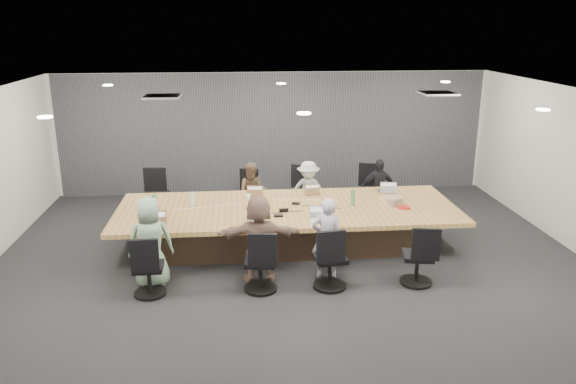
{
  "coord_description": "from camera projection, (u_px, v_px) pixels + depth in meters",
  "views": [
    {
      "loc": [
        -0.86,
        -8.89,
        3.89
      ],
      "look_at": [
        0.0,
        0.4,
        1.05
      ],
      "focal_mm": 35.0,
      "sensor_mm": 36.0,
      "label": 1
    }
  ],
  "objects": [
    {
      "name": "canvas_bag",
      "position": [
        395.0,
        202.0,
        10.03
      ],
      "size": [
        0.29,
        0.25,
        0.13
      ],
      "primitive_type": "cube",
      "rotation": [
        0.0,
        0.0,
        0.49
      ],
      "color": "gray",
      "rests_on": "conference_table"
    },
    {
      "name": "laptop_1",
      "position": [
        254.0,
        194.0,
        10.65
      ],
      "size": [
        0.33,
        0.24,
        0.02
      ],
      "primitive_type": "cube",
      "rotation": [
        0.0,
        0.0,
        3.02
      ],
      "color": "#8C6647",
      "rests_on": "conference_table"
    },
    {
      "name": "chair_6",
      "position": [
        330.0,
        263.0,
        8.46
      ],
      "size": [
        0.61,
        0.61,
        0.8
      ],
      "primitive_type": null,
      "rotation": [
        0.0,
        0.0,
        0.14
      ],
      "color": "black",
      "rests_on": "ground"
    },
    {
      "name": "ceiling",
      "position": [
        290.0,
        94.0,
        8.86
      ],
      "size": [
        10.0,
        8.0,
        0.0
      ],
      "primitive_type": "cube",
      "color": "white",
      "rests_on": "wall_back"
    },
    {
      "name": "floor",
      "position": [
        290.0,
        257.0,
        9.68
      ],
      "size": [
        10.0,
        8.0,
        0.0
      ],
      "primitive_type": "cube",
      "color": "#252529",
      "rests_on": "ground"
    },
    {
      "name": "chair_5",
      "position": [
        260.0,
        266.0,
        8.37
      ],
      "size": [
        0.59,
        0.59,
        0.78
      ],
      "primitive_type": null,
      "rotation": [
        0.0,
        0.0,
        -0.12
      ],
      "color": "black",
      "rests_on": "ground"
    },
    {
      "name": "chair_3",
      "position": [
        373.0,
        193.0,
        11.83
      ],
      "size": [
        0.69,
        0.69,
        0.84
      ],
      "primitive_type": null,
      "rotation": [
        0.0,
        0.0,
        2.88
      ],
      "color": "black",
      "rests_on": "ground"
    },
    {
      "name": "wall_front",
      "position": [
        330.0,
        289.0,
        5.46
      ],
      "size": [
        10.0,
        0.0,
        2.8
      ],
      "primitive_type": "cube",
      "rotation": [
        -1.57,
        0.0,
        0.0
      ],
      "color": "beige",
      "rests_on": "ground"
    },
    {
      "name": "laptop_3",
      "position": [
        385.0,
        191.0,
        10.87
      ],
      "size": [
        0.33,
        0.25,
        0.02
      ],
      "primitive_type": "cube",
      "rotation": [
        0.0,
        0.0,
        3.04
      ],
      "color": "#B2B2B7",
      "rests_on": "conference_table"
    },
    {
      "name": "bottle_green_left",
      "position": [
        155.0,
        202.0,
        9.79
      ],
      "size": [
        0.08,
        0.08,
        0.27
      ],
      "primitive_type": "cylinder",
      "rotation": [
        0.0,
        0.0,
        -0.1
      ],
      "color": "#43894E",
      "rests_on": "conference_table"
    },
    {
      "name": "chair_1",
      "position": [
        253.0,
        199.0,
        11.62
      ],
      "size": [
        0.61,
        0.61,
        0.73
      ],
      "primitive_type": null,
      "rotation": [
        0.0,
        0.0,
        2.86
      ],
      "color": "black",
      "rests_on": "ground"
    },
    {
      "name": "person_2",
      "position": [
        308.0,
        191.0,
        11.31
      ],
      "size": [
        0.83,
        0.53,
        1.23
      ],
      "primitive_type": "imported",
      "rotation": [
        0.0,
        0.0,
        6.19
      ],
      "color": "#A3AAA4",
      "rests_on": "ground"
    },
    {
      "name": "curtain",
      "position": [
        274.0,
        134.0,
        13.01
      ],
      "size": [
        9.8,
        0.04,
        2.8
      ],
      "primitive_type": "cube",
      "color": "#4D4E55",
      "rests_on": "ground"
    },
    {
      "name": "bottle_clear",
      "position": [
        192.0,
        199.0,
        10.02
      ],
      "size": [
        0.09,
        0.09,
        0.24
      ],
      "primitive_type": "cylinder",
      "rotation": [
        0.0,
        0.0,
        0.32
      ],
      "color": "silver",
      "rests_on": "conference_table"
    },
    {
      "name": "chair_7",
      "position": [
        417.0,
        260.0,
        8.59
      ],
      "size": [
        0.6,
        0.6,
        0.77
      ],
      "primitive_type": null,
      "rotation": [
        0.0,
        0.0,
        -0.17
      ],
      "color": "black",
      "rests_on": "ground"
    },
    {
      "name": "bottle_green_right",
      "position": [
        353.0,
        198.0,
        10.0
      ],
      "size": [
        0.09,
        0.09,
        0.28
      ],
      "primitive_type": "cylinder",
      "rotation": [
        0.0,
        0.0,
        -0.22
      ],
      "color": "#43894E",
      "rests_on": "conference_table"
    },
    {
      "name": "person_6",
      "position": [
        327.0,
        238.0,
        8.72
      ],
      "size": [
        0.51,
        0.36,
        1.32
      ],
      "primitive_type": "imported",
      "rotation": [
        0.0,
        0.0,
        3.05
      ],
      "color": "#ACA8BD",
      "rests_on": "ground"
    },
    {
      "name": "wall_back",
      "position": [
        274.0,
        133.0,
        13.08
      ],
      "size": [
        10.0,
        0.0,
        2.8
      ],
      "primitive_type": "cube",
      "rotation": [
        1.57,
        0.0,
        0.0
      ],
      "color": "beige",
      "rests_on": "ground"
    },
    {
      "name": "chair_2",
      "position": [
        306.0,
        195.0,
        11.7
      ],
      "size": [
        0.71,
        0.71,
        0.85
      ],
      "primitive_type": null,
      "rotation": [
        0.0,
        0.0,
        2.85
      ],
      "color": "black",
      "rests_on": "ground"
    },
    {
      "name": "cup_white_near",
      "position": [
        390.0,
        201.0,
        10.13
      ],
      "size": [
        0.1,
        0.1,
        0.1
      ],
      "primitive_type": "cylinder",
      "rotation": [
        0.0,
        0.0,
        0.43
      ],
      "color": "white",
      "rests_on": "conference_table"
    },
    {
      "name": "conference_table",
      "position": [
        287.0,
        225.0,
        10.04
      ],
      "size": [
        6.0,
        2.2,
        0.74
      ],
      "color": "#412E20",
      "rests_on": "ground"
    },
    {
      "name": "mic_right",
      "position": [
        296.0,
        203.0,
        10.1
      ],
      "size": [
        0.16,
        0.12,
        0.03
      ],
      "primitive_type": "cube",
      "rotation": [
        0.0,
        0.0,
        -0.2
      ],
      "color": "black",
      "rests_on": "conference_table"
    },
    {
      "name": "laptop_4",
      "position": [
        155.0,
        226.0,
        8.98
      ],
      "size": [
        0.34,
        0.24,
        0.02
      ],
      "primitive_type": "cube",
      "rotation": [
        0.0,
        0.0,
        0.02
      ],
      "color": "#8C6647",
      "rests_on": "conference_table"
    },
    {
      "name": "person_1",
      "position": [
        253.0,
        193.0,
        11.21
      ],
      "size": [
        0.65,
        0.54,
        1.22
      ],
      "primitive_type": "imported",
      "rotation": [
        0.0,
        0.0,
        6.15
      ],
      "color": "brown",
      "rests_on": "ground"
    },
    {
      "name": "mug_brown",
      "position": [
        156.0,
        208.0,
        9.73
      ],
      "size": [
        0.1,
        0.1,
        0.1
      ],
      "primitive_type": "cylinder",
      "rotation": [
        0.0,
        0.0,
        0.25
      ],
      "color": "brown",
      "rests_on": "conference_table"
    },
    {
      "name": "chair_0",
      "position": [
        156.0,
        199.0,
        11.43
      ],
      "size": [
        0.6,
        0.6,
        0.84
      ],
      "primitive_type": null,
      "rotation": [
        0.0,
        0.0,
        3.08
      ],
      "color": "black",
      "rests_on": "ground"
    },
    {
      "name": "person_4",
      "position": [
        150.0,
        242.0,
        8.47
      ],
      "size": [
        0.75,
        0.55,
        1.4
      ],
      "primitive_type": "imported",
      "rotation": [
        0.0,
        0.0,
        3.31
      ],
      "color": "#83A48A",
      "rests_on": "ground"
    },
    {
      "name": "laptop_6",
      "position": [
        321.0,
        221.0,
        9.22
      ],
      "size": [
        0.35,
        0.26,
        0.02
      ],
      "primitive_type": "cube",
      "rotation": [
        0.0,
        0.0,
        -0.08
      ],
      "color": "#B2B2B7",
      "rests_on": "conference_table"
    },
    {
      "name": "snack_packet",
      "position": [
        404.0,
        207.0,
        9.86
      ],
      "size": [
        0.24,
        0.2,
        0.04
      ],
      "primitive_type": "cube",
      "rotation": [
        0.0,
        0.0,
        -0.41
      ],
      "color": "red",
      "rests_on": "conference_table"
    },
    {
      "name": "person_3",
      "position": [
        378.0,
        189.0,
        11.44
      ],
      "size": [
        0.74,
        0.32,
        1.24
      ],
      "primitive_type": "imported",
      "rotation": [
        0.0,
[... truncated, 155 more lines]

